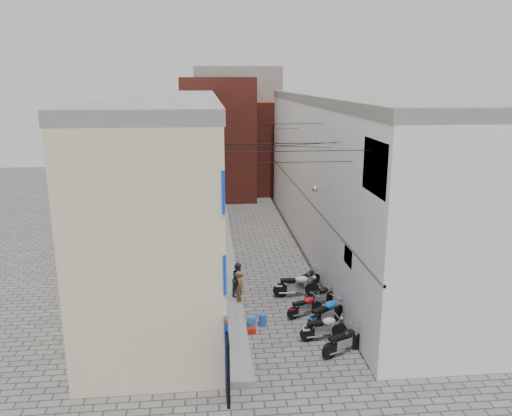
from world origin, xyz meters
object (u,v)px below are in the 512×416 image
object	(u,v)px
motorcycle_g	(308,278)
motorcycle_d	(305,305)
person_a	(240,286)
person_b	(239,279)
red_crate	(251,330)
motorcycle_a	(344,340)
water_jug_near	(251,322)
water_jug_far	(263,320)
motorcycle_e	(320,295)
motorcycle_c	(327,312)
motorcycle_f	(297,284)
motorcycle_b	(324,326)

from	to	relation	value
motorcycle_g	motorcycle_d	bearing A→B (deg)	-50.50
motorcycle_d	person_a	size ratio (longest dim) A/B	1.22
motorcycle_g	person_b	size ratio (longest dim) A/B	1.09
motorcycle_g	red_crate	distance (m)	5.30
motorcycle_a	water_jug_near	bearing A→B (deg)	-149.17
motorcycle_a	water_jug_far	size ratio (longest dim) A/B	3.75
motorcycle_d	motorcycle_e	bearing A→B (deg)	115.12
motorcycle_e	motorcycle_c	bearing A→B (deg)	-26.52
water_jug_far	red_crate	bearing A→B (deg)	-133.27
motorcycle_e	water_jug_far	size ratio (longest dim) A/B	3.33
motorcycle_a	motorcycle_c	size ratio (longest dim) A/B	0.89
motorcycle_a	person_a	world-z (taller)	person_a
motorcycle_e	person_b	size ratio (longest dim) A/B	1.11
motorcycle_g	person_b	distance (m)	3.65
motorcycle_c	red_crate	size ratio (longest dim) A/B	6.14
water_jug_near	red_crate	size ratio (longest dim) A/B	1.51
water_jug_near	motorcycle_f	bearing A→B (deg)	50.17
motorcycle_b	motorcycle_e	world-z (taller)	motorcycle_b
motorcycle_b	motorcycle_g	size ratio (longest dim) A/B	1.12
motorcycle_a	water_jug_near	distance (m)	3.94
motorcycle_b	person_b	xyz separation A→B (m)	(-3.04, 3.92, 0.47)
motorcycle_b	motorcycle_g	world-z (taller)	motorcycle_b
motorcycle_f	water_jug_far	size ratio (longest dim) A/B	4.21
motorcycle_f	water_jug_far	xyz separation A→B (m)	(-1.87, -2.64, -0.37)
motorcycle_b	red_crate	xyz separation A→B (m)	(-2.76, 0.79, -0.44)
person_a	person_b	xyz separation A→B (m)	(0.00, 0.70, 0.06)
motorcycle_a	motorcycle_b	xyz separation A→B (m)	(-0.50, 1.09, -0.01)
motorcycle_e	motorcycle_f	xyz separation A→B (m)	(-0.90, 0.99, 0.13)
motorcycle_d	motorcycle_f	distance (m)	1.97
motorcycle_b	motorcycle_f	size ratio (longest dim) A/B	0.88
motorcycle_c	red_crate	distance (m)	3.18
motorcycle_d	motorcycle_e	xyz separation A→B (m)	(0.88, 0.98, -0.01)
motorcycle_d	water_jug_far	bearing A→B (deg)	-93.22
motorcycle_d	red_crate	size ratio (longest dim) A/B	4.93
motorcycle_g	person_a	size ratio (longest dim) A/B	1.19
motorcycle_g	person_a	distance (m)	3.92
water_jug_far	red_crate	size ratio (longest dim) A/B	1.46
person_a	motorcycle_c	bearing A→B (deg)	-112.88
motorcycle_e	motorcycle_a	bearing A→B (deg)	-21.78
red_crate	motorcycle_e	bearing A→B (deg)	33.90
person_b	red_crate	bearing A→B (deg)	-138.75
motorcycle_b	red_crate	size ratio (longest dim) A/B	5.37
motorcycle_a	person_b	distance (m)	6.15
motorcycle_f	person_a	size ratio (longest dim) A/B	1.52
motorcycle_a	motorcycle_c	xyz separation A→B (m)	(-0.14, 2.17, 0.07)
water_jug_near	motorcycle_e	bearing A→B (deg)	29.60
red_crate	person_b	bearing A→B (deg)	95.17
motorcycle_b	motorcycle_g	xyz separation A→B (m)	(0.40, 5.04, -0.06)
motorcycle_a	red_crate	world-z (taller)	motorcycle_a
water_jug_near	red_crate	bearing A→B (deg)	-95.27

